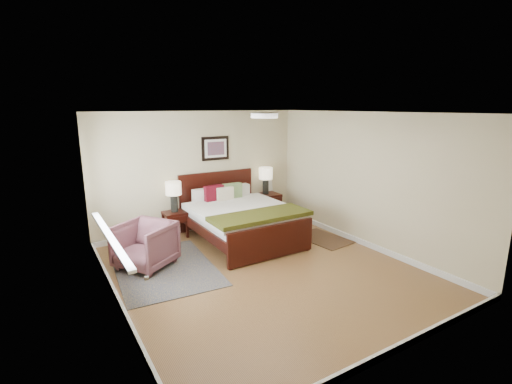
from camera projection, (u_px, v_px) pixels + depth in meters
floor at (264, 270)px, 6.00m from camera, size 5.00×5.00×0.00m
back_wall at (200, 171)px, 7.80m from camera, size 4.50×0.04×2.50m
front_wall at (401, 247)px, 3.64m from camera, size 4.50×0.04×2.50m
left_wall at (111, 218)px, 4.58m from camera, size 0.04×5.00×2.50m
right_wall at (366, 180)px, 6.86m from camera, size 0.04×5.00×2.50m
ceiling at (264, 113)px, 5.44m from camera, size 4.50×5.00×0.02m
window at (104, 196)px, 5.16m from camera, size 0.11×2.72×1.32m
door at (155, 288)px, 3.18m from camera, size 0.06×1.00×2.18m
ceil_fixture at (264, 115)px, 5.44m from camera, size 0.44×0.44×0.08m
bed at (240, 213)px, 7.22m from camera, size 1.83×2.23×1.20m
wall_art at (215, 148)px, 7.85m from camera, size 0.62×0.05×0.50m
nightstand_left at (175, 218)px, 7.44m from camera, size 0.44×0.40×0.52m
nightstand_right at (266, 204)px, 8.55m from camera, size 0.63×0.47×0.62m
lamp_left at (174, 191)px, 7.34m from camera, size 0.31×0.31×0.61m
lamp_right at (266, 176)px, 8.41m from camera, size 0.31×0.31×0.61m
armchair at (145, 245)px, 6.05m from camera, size 1.14×1.14×0.76m
rug_persian at (165, 268)px, 6.06m from camera, size 1.65×2.22×0.01m
rug_navy at (323, 239)px, 7.41m from camera, size 0.83×1.14×0.01m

